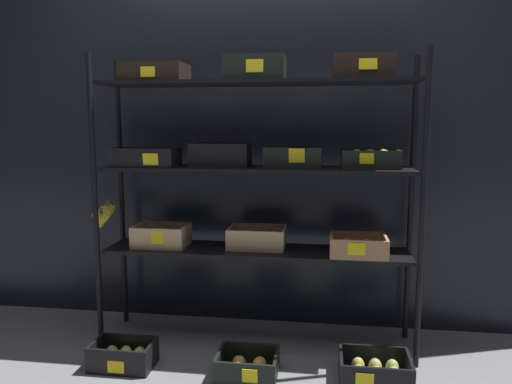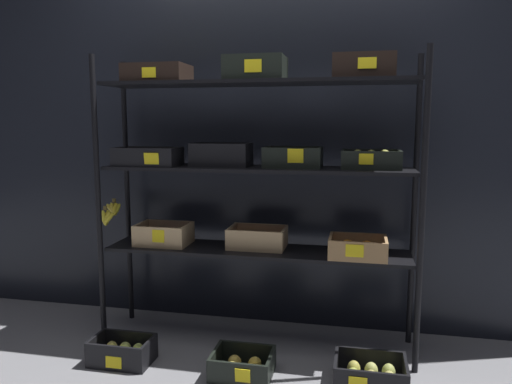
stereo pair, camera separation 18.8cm
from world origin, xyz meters
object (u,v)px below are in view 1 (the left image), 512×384
(crate_ground_pear, at_px, (123,357))
(crate_ground_apple_gold, at_px, (248,367))
(crate_ground_center_pear, at_px, (375,371))
(display_rack, at_px, (254,165))

(crate_ground_pear, bearing_deg, crate_ground_apple_gold, 0.43)
(crate_ground_apple_gold, xyz_separation_m, crate_ground_center_pear, (0.65, 0.03, 0.01))
(display_rack, height_order, crate_ground_apple_gold, display_rack)
(crate_ground_center_pear, bearing_deg, crate_ground_apple_gold, -177.21)
(crate_ground_pear, distance_m, crate_ground_apple_gold, 0.68)
(crate_ground_pear, distance_m, crate_ground_center_pear, 1.33)
(display_rack, distance_m, crate_ground_apple_gold, 1.10)
(crate_ground_pear, xyz_separation_m, crate_ground_center_pear, (1.33, 0.04, -0.00))
(display_rack, relative_size, crate_ground_pear, 5.80)
(display_rack, xyz_separation_m, crate_ground_pear, (-0.65, -0.41, -1.01))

